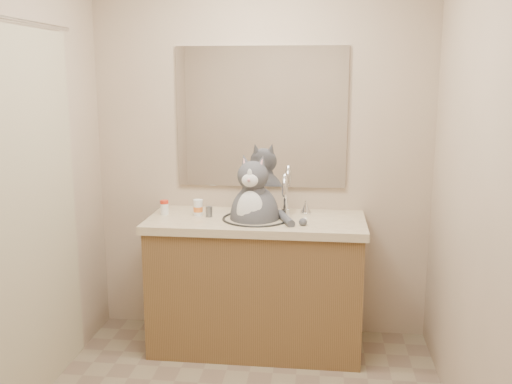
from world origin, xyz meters
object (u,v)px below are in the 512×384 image
pill_bottle_redcap (164,207)px  grey_canister (209,212)px  cat (254,213)px  pill_bottle_orange (198,208)px

pill_bottle_redcap → grey_canister: pill_bottle_redcap is taller
cat → pill_bottle_redcap: size_ratio=6.76×
pill_bottle_redcap → cat: bearing=-4.1°
cat → grey_canister: (-0.29, 0.01, -0.00)m
cat → grey_canister: 0.29m
pill_bottle_redcap → pill_bottle_orange: 0.22m
pill_bottle_redcap → grey_canister: size_ratio=1.39×
pill_bottle_redcap → pill_bottle_orange: (0.22, -0.00, 0.00)m
cat → pill_bottle_redcap: (-0.58, 0.04, 0.01)m
pill_bottle_orange → grey_canister: (0.08, -0.03, -0.02)m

